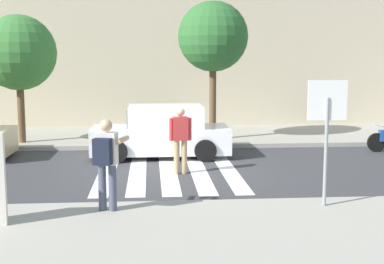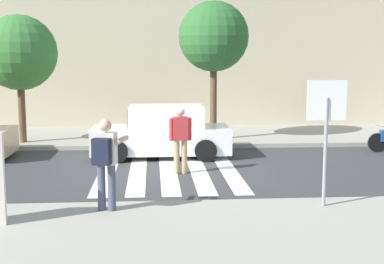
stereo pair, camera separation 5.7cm
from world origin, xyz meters
The scene contains 15 objects.
ground_plane centered at (0.00, 0.00, 0.00)m, with size 120.00×120.00×0.00m, color #38383A.
sidewalk_near centered at (0.00, -6.20, 0.07)m, with size 60.00×6.00×0.14m, color #9E998C.
sidewalk_far centered at (0.00, 6.00, 0.07)m, with size 60.00×4.80×0.14m, color #9E998C.
building_facade_far centered at (0.00, 10.40, 3.04)m, with size 56.00×4.00×6.09m, color beige.
crosswalk_stripe_0 centered at (-1.60, 0.20, 0.00)m, with size 0.44×5.20×0.01m, color silver.
crosswalk_stripe_1 centered at (-0.80, 0.20, 0.00)m, with size 0.44×5.20×0.01m, color silver.
crosswalk_stripe_2 centered at (0.00, 0.20, 0.00)m, with size 0.44×5.20×0.01m, color silver.
crosswalk_stripe_3 centered at (0.80, 0.20, 0.00)m, with size 0.44×5.20×0.01m, color silver.
crosswalk_stripe_4 centered at (1.60, 0.20, 0.00)m, with size 0.44×5.20×0.01m, color silver.
stop_sign centered at (2.89, -3.78, 1.91)m, with size 0.76×0.08×2.43m.
photographer_with_backpack centered at (-1.28, -3.81, 1.17)m, with size 0.71×0.92×1.72m.
pedestrian_crossing centered at (0.31, -0.10, 0.97)m, with size 0.58×0.28×1.72m.
parked_car_white centered at (-0.11, 2.30, 0.73)m, with size 4.10×1.92×1.55m.
street_tree_west centered at (-4.76, 4.55, 3.12)m, with size 2.49×2.49×4.24m.
street_tree_center centered at (1.70, 4.70, 3.66)m, with size 2.40×2.40×4.74m.
Camera 2 is at (-0.40, -13.63, 3.01)m, focal length 50.00 mm.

